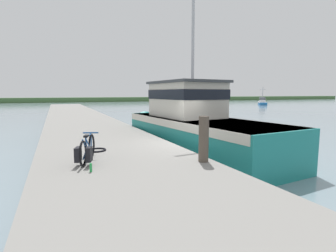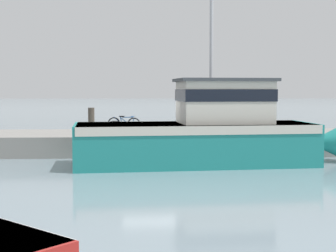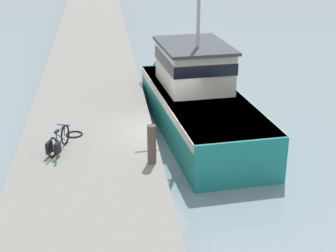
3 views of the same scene
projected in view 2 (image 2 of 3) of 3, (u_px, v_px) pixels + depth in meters
ground_plane at (153, 160)px, 21.42m from camera, size 320.00×320.00×0.00m
dock_pier at (152, 142)px, 24.32m from camera, size 4.66×80.00×0.91m
fishing_boat_main at (209, 131)px, 20.07m from camera, size 3.94×11.09×9.93m
bicycle_touring at (121, 124)px, 25.16m from camera, size 0.76×1.64×0.75m
mooring_post at (91, 122)px, 22.13m from camera, size 0.27×0.27×1.25m
hose_coil at (150, 131)px, 24.77m from camera, size 0.59×0.59×0.05m
water_bottle_on_curb at (102, 129)px, 25.13m from camera, size 0.06×0.06×0.21m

